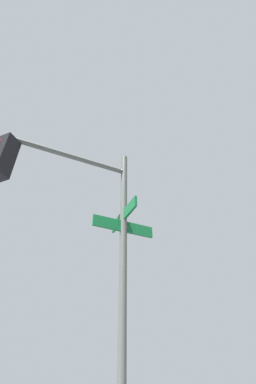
{
  "coord_description": "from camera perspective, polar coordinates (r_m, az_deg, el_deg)",
  "views": [
    {
      "loc": [
        -8.75,
        -3.28,
        1.7
      ],
      "look_at": [
        -7.57,
        -6.04,
        3.94
      ],
      "focal_mm": 24.78,
      "sensor_mm": 36.0,
      "label": 1
    }
  ],
  "objects": [
    {
      "name": "traffic_signal_near",
      "position": [
        4.29,
        -13.21,
        -5.0
      ],
      "size": [
        2.01,
        2.2,
        5.54
      ],
      "color": "#474C47",
      "rests_on": "ground_plane"
    }
  ]
}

